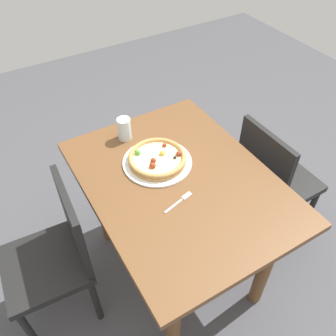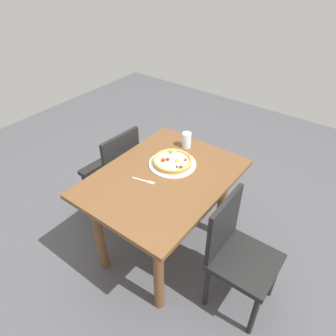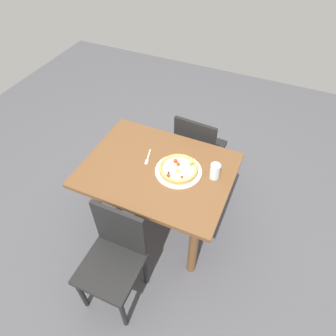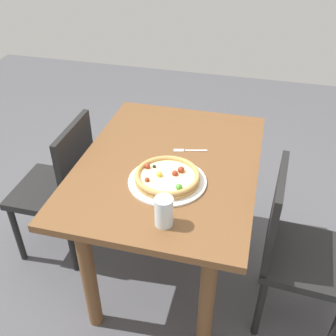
{
  "view_description": "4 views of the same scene",
  "coord_description": "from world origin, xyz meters",
  "px_view_note": "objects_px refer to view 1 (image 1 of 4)",
  "views": [
    {
      "loc": [
        0.97,
        -0.63,
        1.98
      ],
      "look_at": [
        -0.08,
        -0.02,
        0.79
      ],
      "focal_mm": 37.73,
      "sensor_mm": 36.0,
      "label": 1
    },
    {
      "loc": [
        1.34,
        1.05,
        2.11
      ],
      "look_at": [
        -0.08,
        -0.02,
        0.79
      ],
      "focal_mm": 33.43,
      "sensor_mm": 36.0,
      "label": 2
    },
    {
      "loc": [
        -0.69,
        1.38,
        2.39
      ],
      "look_at": [
        -0.08,
        -0.02,
        0.79
      ],
      "focal_mm": 32.22,
      "sensor_mm": 36.0,
      "label": 3
    },
    {
      "loc": [
        -1.47,
        -0.38,
        1.82
      ],
      "look_at": [
        -0.08,
        -0.02,
        0.79
      ],
      "focal_mm": 41.89,
      "sensor_mm": 36.0,
      "label": 4
    }
  ],
  "objects_px": {
    "chair_near": "(56,254)",
    "chair_far": "(272,179)",
    "plate": "(157,162)",
    "fork": "(180,201)",
    "dining_table": "(179,199)",
    "pizza": "(157,158)",
    "drinking_glass": "(124,129)"
  },
  "relations": [
    {
      "from": "pizza",
      "to": "chair_near",
      "type": "bearing_deg",
      "value": -86.16
    },
    {
      "from": "chair_far",
      "to": "pizza",
      "type": "height_order",
      "value": "chair_far"
    },
    {
      "from": "dining_table",
      "to": "chair_far",
      "type": "bearing_deg",
      "value": 86.25
    },
    {
      "from": "pizza",
      "to": "fork",
      "type": "height_order",
      "value": "pizza"
    },
    {
      "from": "chair_far",
      "to": "drinking_glass",
      "type": "distance_m",
      "value": 0.92
    },
    {
      "from": "dining_table",
      "to": "drinking_glass",
      "type": "relative_size",
      "value": 8.94
    },
    {
      "from": "dining_table",
      "to": "fork",
      "type": "xyz_separation_m",
      "value": [
        0.12,
        -0.07,
        0.14
      ]
    },
    {
      "from": "chair_near",
      "to": "plate",
      "type": "distance_m",
      "value": 0.67
    },
    {
      "from": "chair_near",
      "to": "chair_far",
      "type": "bearing_deg",
      "value": -93.37
    },
    {
      "from": "fork",
      "to": "dining_table",
      "type": "bearing_deg",
      "value": 46.15
    },
    {
      "from": "dining_table",
      "to": "chair_far",
      "type": "relative_size",
      "value": 1.28
    },
    {
      "from": "dining_table",
      "to": "plate",
      "type": "xyz_separation_m",
      "value": [
        -0.15,
        -0.03,
        0.14
      ]
    },
    {
      "from": "chair_far",
      "to": "chair_near",
      "type": "bearing_deg",
      "value": -97.43
    },
    {
      "from": "dining_table",
      "to": "fork",
      "type": "distance_m",
      "value": 0.19
    },
    {
      "from": "chair_near",
      "to": "chair_far",
      "type": "relative_size",
      "value": 1.0
    },
    {
      "from": "plate",
      "to": "fork",
      "type": "distance_m",
      "value": 0.27
    },
    {
      "from": "plate",
      "to": "drinking_glass",
      "type": "xyz_separation_m",
      "value": [
        -0.26,
        -0.05,
        0.06
      ]
    },
    {
      "from": "chair_far",
      "to": "drinking_glass",
      "type": "bearing_deg",
      "value": -122.64
    },
    {
      "from": "chair_far",
      "to": "plate",
      "type": "distance_m",
      "value": 0.75
    },
    {
      "from": "pizza",
      "to": "fork",
      "type": "xyz_separation_m",
      "value": [
        0.27,
        -0.03,
        -0.03
      ]
    },
    {
      "from": "chair_near",
      "to": "plate",
      "type": "xyz_separation_m",
      "value": [
        -0.04,
        0.6,
        0.3
      ]
    },
    {
      "from": "pizza",
      "to": "fork",
      "type": "relative_size",
      "value": 1.75
    },
    {
      "from": "plate",
      "to": "pizza",
      "type": "distance_m",
      "value": 0.03
    },
    {
      "from": "drinking_glass",
      "to": "pizza",
      "type": "bearing_deg",
      "value": 11.73
    },
    {
      "from": "dining_table",
      "to": "chair_far",
      "type": "height_order",
      "value": "chair_far"
    },
    {
      "from": "fork",
      "to": "chair_near",
      "type": "bearing_deg",
      "value": 143.77
    },
    {
      "from": "dining_table",
      "to": "chair_near",
      "type": "distance_m",
      "value": 0.66
    },
    {
      "from": "chair_far",
      "to": "plate",
      "type": "bearing_deg",
      "value": -106.78
    },
    {
      "from": "chair_near",
      "to": "plate",
      "type": "height_order",
      "value": "chair_near"
    },
    {
      "from": "dining_table",
      "to": "plate",
      "type": "relative_size",
      "value": 3.2
    },
    {
      "from": "dining_table",
      "to": "drinking_glass",
      "type": "xyz_separation_m",
      "value": [
        -0.41,
        -0.09,
        0.2
      ]
    },
    {
      "from": "plate",
      "to": "fork",
      "type": "height_order",
      "value": "plate"
    }
  ]
}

